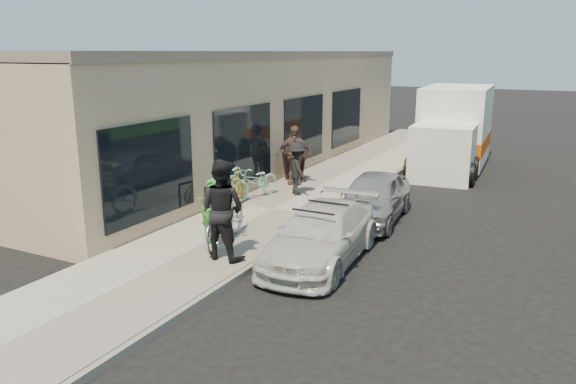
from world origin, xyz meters
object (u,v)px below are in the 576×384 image
(cruiser_bike_c, at_px, (235,190))
(bystander_b, at_px, (294,155))
(man_standing, at_px, (222,209))
(bike_rack, at_px, (210,197))
(cruiser_bike_a, at_px, (231,188))
(sedan_silver, at_px, (373,197))
(sedan_white, at_px, (321,235))
(cruiser_bike_b, at_px, (256,182))
(sandwich_board, at_px, (294,166))
(tandem_bike, at_px, (226,217))
(moving_truck, at_px, (453,133))
(woman_rider, at_px, (212,213))
(bystander_a, at_px, (298,169))

(cruiser_bike_c, relative_size, bystander_b, 0.84)
(man_standing, bearing_deg, bike_rack, -47.43)
(cruiser_bike_a, bearing_deg, sedan_silver, 7.88)
(cruiser_bike_c, bearing_deg, sedan_white, -46.59)
(cruiser_bike_b, bearing_deg, sedan_white, -30.98)
(sandwich_board, relative_size, tandem_bike, 0.42)
(bike_rack, xyz_separation_m, tandem_bike, (1.51, -1.58, 0.10))
(bystander_b, bearing_deg, moving_truck, 36.41)
(woman_rider, distance_m, man_standing, 0.85)
(moving_truck, xyz_separation_m, bystander_a, (-3.04, -6.77, -0.40))
(cruiser_bike_b, relative_size, bystander_b, 0.98)
(bystander_b, bearing_deg, man_standing, -95.73)
(bystander_a, bearing_deg, cruiser_bike_c, 108.64)
(sedan_silver, bearing_deg, cruiser_bike_a, -169.43)
(woman_rider, bearing_deg, cruiser_bike_c, 110.51)
(man_standing, relative_size, cruiser_bike_c, 1.31)
(cruiser_bike_a, bearing_deg, sedan_white, -39.30)
(sandwich_board, distance_m, bystander_b, 0.71)
(tandem_bike, height_order, woman_rider, woman_rider)
(cruiser_bike_b, bearing_deg, sandwich_board, 104.30)
(bike_rack, distance_m, man_standing, 3.11)
(sedan_white, xyz_separation_m, cruiser_bike_c, (-3.53, 2.27, 0.04))
(sedan_silver, bearing_deg, cruiser_bike_b, 174.01)
(moving_truck, bearing_deg, cruiser_bike_a, -118.41)
(bike_rack, height_order, sandwich_board, sandwich_board)
(cruiser_bike_b, bearing_deg, man_standing, -54.95)
(sedan_silver, relative_size, cruiser_bike_a, 2.15)
(bike_rack, xyz_separation_m, cruiser_bike_a, (-0.01, 0.98, 0.01))
(woman_rider, relative_size, bystander_b, 0.79)
(woman_rider, bearing_deg, man_standing, -43.49)
(woman_rider, bearing_deg, tandem_bike, 53.93)
(tandem_bike, distance_m, cruiser_bike_b, 3.89)
(tandem_bike, height_order, man_standing, man_standing)
(cruiser_bike_a, distance_m, bystander_b, 3.20)
(sedan_white, distance_m, cruiser_bike_c, 4.19)
(tandem_bike, relative_size, man_standing, 1.10)
(bystander_a, relative_size, bystander_b, 0.82)
(bike_rack, distance_m, sandwich_board, 4.62)
(man_standing, distance_m, cruiser_bike_b, 4.80)
(sedan_white, xyz_separation_m, cruiser_bike_a, (-3.65, 2.25, 0.08))
(cruiser_bike_c, relative_size, bystander_a, 1.02)
(sandwich_board, bearing_deg, bystander_b, -52.83)
(sedan_silver, relative_size, bystander_b, 1.94)
(bike_rack, distance_m, bystander_b, 4.16)
(sedan_white, height_order, sedan_silver, sedan_silver)
(cruiser_bike_a, xyz_separation_m, cruiser_bike_c, (0.12, 0.01, -0.04))
(moving_truck, distance_m, cruiser_bike_b, 8.67)
(cruiser_bike_b, distance_m, cruiser_bike_c, 1.06)
(tandem_bike, bearing_deg, bystander_b, 88.42)
(bike_rack, bearing_deg, man_standing, -50.20)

